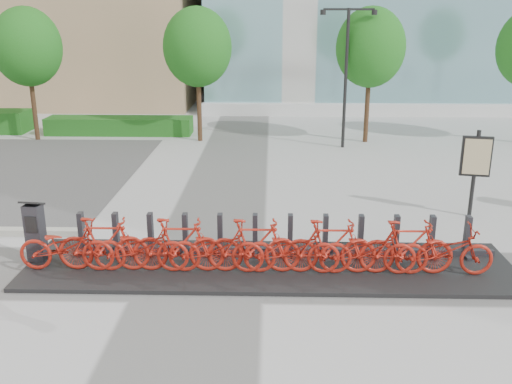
{
  "coord_description": "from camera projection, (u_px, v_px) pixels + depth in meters",
  "views": [
    {
      "loc": [
        1.32,
        -10.05,
        4.85
      ],
      "look_at": [
        1.0,
        1.5,
        1.2
      ],
      "focal_mm": 40.0,
      "sensor_mm": 36.0,
      "label": 1
    }
  ],
  "objects": [
    {
      "name": "ground",
      "position": [
        203.0,
        274.0,
        11.07
      ],
      "size": [
        120.0,
        120.0,
        0.0
      ],
      "primitive_type": "plane",
      "color": "#B2B2B0"
    },
    {
      "name": "hedge_b",
      "position": [
        120.0,
        126.0,
        23.68
      ],
      "size": [
        6.0,
        1.2,
        0.7
      ],
      "primitive_type": "cube",
      "color": "#1E5319",
      "rests_on": "ground"
    },
    {
      "name": "tree_0",
      "position": [
        27.0,
        47.0,
        21.64
      ],
      "size": [
        2.6,
        2.6,
        5.1
      ],
      "color": "#322016",
      "rests_on": "ground"
    },
    {
      "name": "tree_1",
      "position": [
        197.0,
        47.0,
        21.47
      ],
      "size": [
        2.6,
        2.6,
        5.1
      ],
      "color": "#322016",
      "rests_on": "ground"
    },
    {
      "name": "tree_2",
      "position": [
        371.0,
        48.0,
        21.3
      ],
      "size": [
        2.6,
        2.6,
        5.1
      ],
      "color": "#322016",
      "rests_on": "ground"
    },
    {
      "name": "streetlamp",
      "position": [
        346.0,
        62.0,
        20.51
      ],
      "size": [
        2.0,
        0.2,
        5.0
      ],
      "color": "black",
      "rests_on": "ground"
    },
    {
      "name": "dock_pad",
      "position": [
        269.0,
        266.0,
        11.31
      ],
      "size": [
        9.6,
        2.4,
        0.08
      ],
      "primitive_type": "cube",
      "color": "black",
      "rests_on": "ground"
    },
    {
      "name": "dock_rail_posts",
      "position": [
        273.0,
        235.0,
        11.62
      ],
      "size": [
        8.02,
        0.5,
        0.85
      ],
      "primitive_type": null,
      "color": "#2A2A2F",
      "rests_on": "dock_pad"
    },
    {
      "name": "bike_0",
      "position": [
        66.0,
        246.0,
        10.92
      ],
      "size": [
        1.84,
        0.64,
        0.97
      ],
      "primitive_type": "imported",
      "rotation": [
        0.0,
        0.0,
        1.57
      ],
      "color": "#A61E12",
      "rests_on": "dock_pad"
    },
    {
      "name": "bike_1",
      "position": [
        103.0,
        244.0,
        10.89
      ],
      "size": [
        1.78,
        0.5,
        1.07
      ],
      "primitive_type": "imported",
      "rotation": [
        0.0,
        0.0,
        1.57
      ],
      "color": "#A61E12",
      "rests_on": "dock_pad"
    },
    {
      "name": "bike_2",
      "position": [
        141.0,
        247.0,
        10.89
      ],
      "size": [
        1.84,
        0.64,
        0.97
      ],
      "primitive_type": "imported",
      "rotation": [
        0.0,
        0.0,
        1.57
      ],
      "color": "#A61E12",
      "rests_on": "dock_pad"
    },
    {
      "name": "bike_3",
      "position": [
        178.0,
        245.0,
        10.85
      ],
      "size": [
        1.78,
        0.5,
        1.07
      ],
      "primitive_type": "imported",
      "rotation": [
        0.0,
        0.0,
        1.57
      ],
      "color": "#A61E12",
      "rests_on": "dock_pad"
    },
    {
      "name": "bike_4",
      "position": [
        216.0,
        248.0,
        10.85
      ],
      "size": [
        1.84,
        0.64,
        0.97
      ],
      "primitive_type": "imported",
      "rotation": [
        0.0,
        0.0,
        1.57
      ],
      "color": "#A61E12",
      "rests_on": "dock_pad"
    },
    {
      "name": "bike_5",
      "position": [
        254.0,
        246.0,
        10.81
      ],
      "size": [
        1.78,
        0.5,
        1.07
      ],
      "primitive_type": "imported",
      "rotation": [
        0.0,
        0.0,
        1.57
      ],
      "color": "#A61E12",
      "rests_on": "dock_pad"
    },
    {
      "name": "bike_6",
      "position": [
        292.0,
        249.0,
        10.81
      ],
      "size": [
        1.84,
        0.64,
        0.97
      ],
      "primitive_type": "imported",
      "rotation": [
        0.0,
        0.0,
        1.57
      ],
      "color": "#A61E12",
      "rests_on": "dock_pad"
    },
    {
      "name": "bike_7",
      "position": [
        330.0,
        247.0,
        10.78
      ],
      "size": [
        1.78,
        0.5,
        1.07
      ],
      "primitive_type": "imported",
      "rotation": [
        0.0,
        0.0,
        1.57
      ],
      "color": "#A61E12",
      "rests_on": "dock_pad"
    },
    {
      "name": "bike_8",
      "position": [
        368.0,
        250.0,
        10.77
      ],
      "size": [
        1.84,
        0.64,
        0.97
      ],
      "primitive_type": "imported",
      "rotation": [
        0.0,
        0.0,
        1.57
      ],
      "color": "#A61E12",
      "rests_on": "dock_pad"
    },
    {
      "name": "bike_9",
      "position": [
        406.0,
        247.0,
        10.74
      ],
      "size": [
        1.78,
        0.5,
        1.07
      ],
      "primitive_type": "imported",
      "rotation": [
        0.0,
        0.0,
        1.57
      ],
      "color": "#A61E12",
      "rests_on": "dock_pad"
    },
    {
      "name": "bike_10",
      "position": [
        444.0,
        250.0,
        10.73
      ],
      "size": [
        1.84,
        0.64,
        0.97
      ],
      "primitive_type": "imported",
      "rotation": [
        0.0,
        0.0,
        1.57
      ],
      "color": "#A61E12",
      "rests_on": "dock_pad"
    },
    {
      "name": "kiosk",
      "position": [
        35.0,
        231.0,
        11.31
      ],
      "size": [
        0.43,
        0.37,
        1.29
      ],
      "rotation": [
        0.0,
        0.0,
        -0.11
      ],
      "color": "#2A2A2F",
      "rests_on": "dock_pad"
    },
    {
      "name": "map_sign",
      "position": [
        476.0,
        160.0,
        13.77
      ],
      "size": [
        0.72,
        0.24,
        2.17
      ],
      "rotation": [
        0.0,
        0.0,
        -0.19
      ],
      "color": "black",
      "rests_on": "ground"
    }
  ]
}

